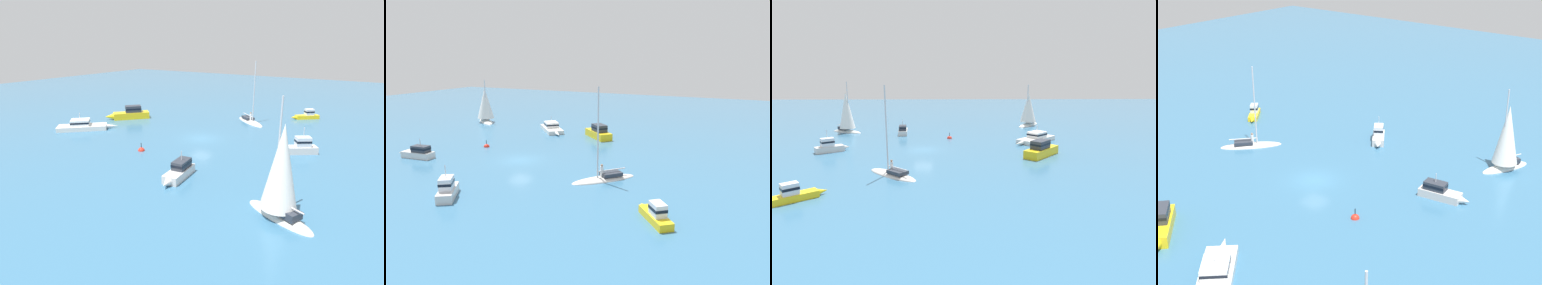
# 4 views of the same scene
# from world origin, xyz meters

# --- Properties ---
(ground_plane) EXTENTS (160.00, 160.00, 0.00)m
(ground_plane) POSITION_xyz_m (0.00, 0.00, 0.00)
(ground_plane) COLOR teal
(yacht) EXTENTS (6.05, 3.92, 9.30)m
(yacht) POSITION_xyz_m (-14.68, 13.97, 3.22)
(yacht) COLOR silver
(yacht) RESTS_ON ground
(launch) EXTENTS (7.29, 6.98, 2.49)m
(launch) POSITION_xyz_m (16.86, 5.35, 0.58)
(launch) COLOR silver
(launch) RESTS_ON ground
(launch_1) EXTENTS (1.93, 5.09, 2.47)m
(launch_1) POSITION_xyz_m (-4.60, 12.04, 0.66)
(launch_1) COLOR silver
(launch_1) RESTS_ON ground
(powerboat) EXTENTS (5.85, 6.30, 2.13)m
(powerboat) POSITION_xyz_m (15.79, -3.47, 0.83)
(powerboat) COLOR yellow
(powerboat) RESTS_ON ground
(motor_cruiser) EXTENTS (4.38, 3.43, 3.05)m
(motor_cruiser) POSITION_xyz_m (-12.48, -0.94, 0.75)
(motor_cruiser) COLOR silver
(motor_cruiser) RESTS_ON ground
(launch_2) EXTENTS (4.22, 3.71, 1.64)m
(launch_2) POSITION_xyz_m (-9.19, -18.87, 0.59)
(launch_2) COLOR yellow
(launch_2) RESTS_ON ground
(ketch_1) EXTENTS (6.54, 5.99, 9.84)m
(ketch_1) POSITION_xyz_m (-2.08, -11.81, 0.17)
(ketch_1) COLOR silver
(ketch_1) RESTS_ON ground
(channel_buoy) EXTENTS (0.80, 0.80, 1.36)m
(channel_buoy) POSITION_xyz_m (3.48, 8.03, 0.00)
(channel_buoy) COLOR red
(channel_buoy) RESTS_ON ground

